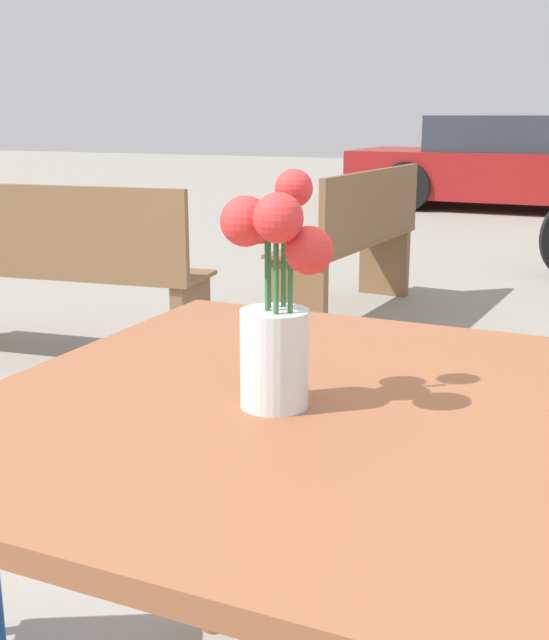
# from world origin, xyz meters

# --- Properties ---
(table_front) EXTENTS (0.93, 0.97, 0.76)m
(table_front) POSITION_xyz_m (0.00, 0.00, 0.66)
(table_front) COLOR brown
(table_front) RESTS_ON ground_plane
(flower_vase) EXTENTS (0.15, 0.15, 0.32)m
(flower_vase) POSITION_xyz_m (-0.04, -0.05, 0.90)
(flower_vase) COLOR silver
(flower_vase) RESTS_ON table_front
(bench_near) EXTENTS (1.64, 0.56, 0.85)m
(bench_near) POSITION_xyz_m (-2.13, 1.88, 0.46)
(bench_near) COLOR brown
(bench_near) RESTS_ON ground_plane
(bench_middle) EXTENTS (0.45, 1.42, 0.85)m
(bench_middle) POSITION_xyz_m (-1.06, 3.37, 0.45)
(bench_middle) COLOR brown
(bench_middle) RESTS_ON ground_plane
(parked_car) EXTENTS (4.28, 1.76, 1.14)m
(parked_car) POSITION_xyz_m (-0.90, 9.47, 0.55)
(parked_car) COLOR maroon
(parked_car) RESTS_ON ground_plane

